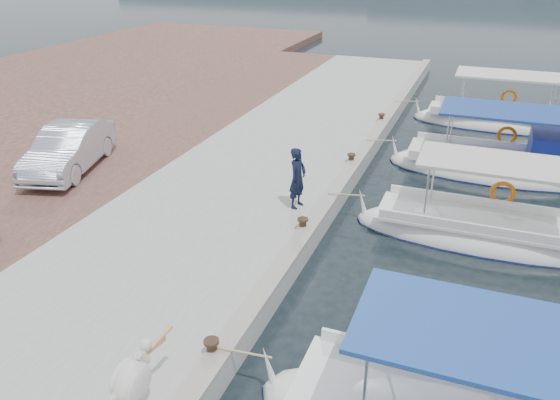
# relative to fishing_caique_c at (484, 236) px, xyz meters

# --- Properties ---
(ground) EXTENTS (400.00, 400.00, 0.00)m
(ground) POSITION_rel_fishing_caique_c_xyz_m (-4.03, -3.58, -0.13)
(ground) COLOR black
(ground) RESTS_ON ground
(concrete_quay) EXTENTS (6.00, 40.00, 0.50)m
(concrete_quay) POSITION_rel_fishing_caique_c_xyz_m (-7.03, 1.42, 0.12)
(concrete_quay) COLOR #9F9F99
(concrete_quay) RESTS_ON ground
(quay_curb) EXTENTS (0.44, 40.00, 0.12)m
(quay_curb) POSITION_rel_fishing_caique_c_xyz_m (-4.25, 1.42, 0.43)
(quay_curb) COLOR #9B9489
(quay_curb) RESTS_ON concrete_quay
(cobblestone_strip) EXTENTS (4.00, 40.00, 0.50)m
(cobblestone_strip) POSITION_rel_fishing_caique_c_xyz_m (-12.03, 1.42, 0.12)
(cobblestone_strip) COLOR brown
(cobblestone_strip) RESTS_ON ground
(fishing_caique_c) EXTENTS (6.89, 2.10, 2.83)m
(fishing_caique_c) POSITION_rel_fishing_caique_c_xyz_m (0.00, 0.00, 0.00)
(fishing_caique_c) COLOR white
(fishing_caique_c) RESTS_ON ground
(fishing_caique_d) EXTENTS (7.06, 2.60, 2.83)m
(fishing_caique_d) POSITION_rel_fishing_caique_c_xyz_m (0.19, 5.01, 0.07)
(fishing_caique_d) COLOR white
(fishing_caique_d) RESTS_ON ground
(fishing_caique_e) EXTENTS (7.15, 2.34, 2.83)m
(fishing_caique_e) POSITION_rel_fishing_caique_c_xyz_m (0.13, 10.74, -0.00)
(fishing_caique_e) COLOR white
(fishing_caique_e) RESTS_ON ground
(mooring_bollards) EXTENTS (0.28, 20.28, 0.33)m
(mooring_bollards) POSITION_rel_fishing_caique_c_xyz_m (-4.38, -2.08, 0.57)
(mooring_bollards) COLOR black
(mooring_bollards) RESTS_ON concrete_quay
(pelican) EXTENTS (0.59, 1.36, 1.05)m
(pelican) POSITION_rel_fishing_caique_c_xyz_m (-4.97, -8.53, 0.91)
(pelican) COLOR tan
(pelican) RESTS_ON concrete_quay
(fisherman) EXTENTS (0.52, 0.69, 1.71)m
(fisherman) POSITION_rel_fishing_caique_c_xyz_m (-4.97, -0.83, 1.23)
(fisherman) COLOR black
(fisherman) RESTS_ON concrete_quay
(parked_car) EXTENTS (2.62, 4.56, 1.42)m
(parked_car) POSITION_rel_fishing_caique_c_xyz_m (-12.69, -0.84, 1.08)
(parked_car) COLOR silver
(parked_car) RESTS_ON cobblestone_strip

